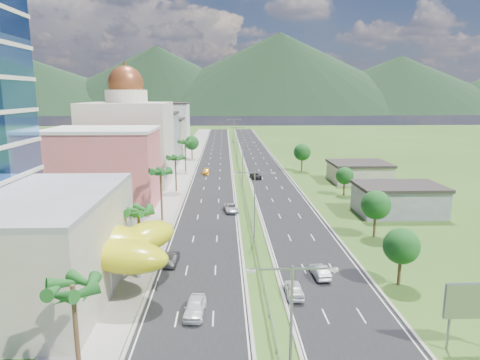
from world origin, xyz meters
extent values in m
plane|color=#2D5119|center=(0.00, 0.00, 0.00)|extent=(500.00, 500.00, 0.00)
cube|color=black|center=(-7.50, 90.00, 0.02)|extent=(11.00, 260.00, 0.04)
cube|color=black|center=(7.50, 90.00, 0.02)|extent=(11.00, 260.00, 0.04)
cube|color=gray|center=(-17.00, 90.00, 0.06)|extent=(7.00, 260.00, 0.12)
cube|color=gray|center=(0.00, 72.00, 0.62)|extent=(0.08, 216.00, 0.28)
cube|color=gray|center=(0.00, 174.00, 0.35)|extent=(0.10, 0.12, 0.70)
cylinder|color=gray|center=(0.00, -25.00, 5.50)|extent=(0.20, 0.20, 11.00)
cube|color=gray|center=(-1.44, -25.00, 10.80)|extent=(2.88, 0.12, 0.12)
cube|color=gray|center=(1.44, -25.00, 10.80)|extent=(2.88, 0.12, 0.12)
cube|color=silver|center=(-2.72, -25.00, 10.70)|extent=(0.60, 0.25, 0.18)
cube|color=silver|center=(2.72, -25.00, 10.70)|extent=(0.60, 0.25, 0.18)
cylinder|color=gray|center=(0.00, 10.00, 5.50)|extent=(0.20, 0.20, 11.00)
cube|color=gray|center=(-1.44, 10.00, 10.80)|extent=(2.88, 0.12, 0.12)
cube|color=gray|center=(1.44, 10.00, 10.80)|extent=(2.88, 0.12, 0.12)
cube|color=silver|center=(-2.72, 10.00, 10.70)|extent=(0.60, 0.25, 0.18)
cube|color=silver|center=(2.72, 10.00, 10.70)|extent=(0.60, 0.25, 0.18)
cylinder|color=gray|center=(0.00, 50.00, 5.50)|extent=(0.20, 0.20, 11.00)
cube|color=gray|center=(-1.44, 50.00, 10.80)|extent=(2.88, 0.12, 0.12)
cube|color=gray|center=(1.44, 50.00, 10.80)|extent=(2.88, 0.12, 0.12)
cube|color=silver|center=(-2.72, 50.00, 10.70)|extent=(0.60, 0.25, 0.18)
cube|color=silver|center=(2.72, 50.00, 10.70)|extent=(0.60, 0.25, 0.18)
cylinder|color=gray|center=(0.00, 95.00, 5.50)|extent=(0.20, 0.20, 11.00)
cube|color=gray|center=(-1.44, 95.00, 10.80)|extent=(2.88, 0.12, 0.12)
cube|color=gray|center=(1.44, 95.00, 10.80)|extent=(2.88, 0.12, 0.12)
cube|color=silver|center=(-2.72, 95.00, 10.70)|extent=(0.60, 0.25, 0.18)
cube|color=silver|center=(2.72, 95.00, 10.70)|extent=(0.60, 0.25, 0.18)
cylinder|color=gray|center=(0.00, 140.00, 5.50)|extent=(0.20, 0.20, 11.00)
cube|color=gray|center=(-1.44, 140.00, 10.80)|extent=(2.88, 0.12, 0.12)
cube|color=gray|center=(1.44, 140.00, 10.80)|extent=(2.88, 0.12, 0.12)
cube|color=silver|center=(-2.72, 140.00, 10.70)|extent=(0.60, 0.25, 0.18)
cube|color=silver|center=(2.72, 140.00, 10.70)|extent=(0.60, 0.25, 0.18)
cylinder|color=gray|center=(-24.00, -2.00, 2.00)|extent=(0.50, 0.50, 4.00)
cylinder|color=gray|center=(-17.00, -7.00, 2.00)|extent=(0.50, 0.50, 4.00)
cylinder|color=gray|center=(-21.00, -10.00, 2.00)|extent=(0.50, 0.50, 4.00)
cylinder|color=gray|center=(-15.00, -2.00, 2.00)|extent=(0.50, 0.50, 4.00)
cube|color=#D75F58|center=(-28.00, 32.00, 7.50)|extent=(20.00, 15.00, 15.00)
cube|color=beige|center=(-28.00, 55.00, 10.00)|extent=(20.00, 20.00, 20.00)
cylinder|color=beige|center=(-28.00, 55.00, 21.50)|extent=(10.00, 10.00, 3.00)
sphere|color=brown|center=(-28.00, 55.00, 24.50)|extent=(8.40, 8.40, 8.40)
cube|color=slate|center=(-27.00, 80.00, 8.00)|extent=(16.00, 15.00, 16.00)
cube|color=#9E9482|center=(-27.00, 102.00, 6.50)|extent=(16.00, 15.00, 13.00)
cube|color=silver|center=(-27.00, 125.00, 9.00)|extent=(16.00, 15.00, 18.00)
cylinder|color=gray|center=(15.00, -18.00, 1.60)|extent=(0.24, 0.24, 3.20)
cube|color=#D85919|center=(17.00, -18.00, 4.60)|extent=(5.20, 0.35, 3.20)
cube|color=slate|center=(28.00, 25.00, 2.50)|extent=(15.00, 10.00, 5.00)
cube|color=#9E9482|center=(30.00, 55.00, 2.20)|extent=(14.00, 12.00, 4.40)
cylinder|color=#47301C|center=(-15.50, -22.00, 4.25)|extent=(0.36, 0.36, 8.50)
cylinder|color=#47301C|center=(-15.50, 2.00, 3.75)|extent=(0.36, 0.36, 7.50)
cylinder|color=#47301C|center=(-15.50, 22.00, 4.50)|extent=(0.36, 0.36, 9.00)
cylinder|color=#47301C|center=(-15.50, 45.00, 4.00)|extent=(0.36, 0.36, 8.00)
cylinder|color=#47301C|center=(-15.50, 70.00, 4.40)|extent=(0.36, 0.36, 8.80)
cylinder|color=#47301C|center=(-15.50, 95.00, 2.45)|extent=(0.40, 0.40, 4.90)
sphere|color=#19511A|center=(-15.50, 95.00, 5.60)|extent=(4.90, 4.90, 4.90)
cylinder|color=#47301C|center=(16.00, -5.00, 2.10)|extent=(0.40, 0.40, 4.20)
sphere|color=#19511A|center=(16.00, -5.00, 4.80)|extent=(4.20, 4.20, 4.20)
cylinder|color=#47301C|center=(19.00, 12.00, 2.27)|extent=(0.40, 0.40, 4.55)
sphere|color=#19511A|center=(19.00, 12.00, 5.20)|extent=(4.55, 4.55, 4.55)
cylinder|color=#47301C|center=(22.00, 40.00, 1.92)|extent=(0.40, 0.40, 3.85)
sphere|color=#19511A|center=(22.00, 40.00, 4.40)|extent=(3.85, 3.85, 3.85)
cylinder|color=#47301C|center=(18.00, 70.00, 2.45)|extent=(0.40, 0.40, 4.90)
sphere|color=#19511A|center=(18.00, 70.00, 5.60)|extent=(4.90, 4.90, 4.90)
imported|color=white|center=(-7.51, -11.19, 0.87)|extent=(2.32, 5.02, 1.66)
imported|color=black|center=(-11.44, 2.11, 0.75)|extent=(1.72, 4.39, 1.42)
imported|color=#ADB1B5|center=(-3.20, 27.28, 0.77)|extent=(3.15, 5.56, 1.47)
imported|color=gold|center=(-9.54, 66.73, 0.74)|extent=(2.00, 4.82, 1.39)
imported|color=white|center=(3.20, -7.35, 0.83)|extent=(1.92, 4.67, 1.58)
imported|color=#B2B4BA|center=(7.19, -2.62, 0.79)|extent=(1.92, 4.66, 1.50)
imported|color=black|center=(3.78, 59.77, 0.78)|extent=(3.21, 5.66, 1.49)
imported|color=black|center=(-12.30, -4.88, 0.60)|extent=(0.68, 1.80, 1.13)
camera|label=1|loc=(-4.44, -51.20, 22.10)|focal=32.00mm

